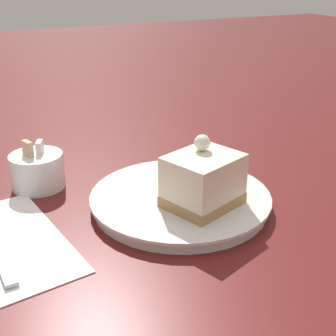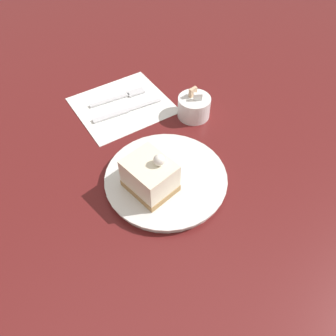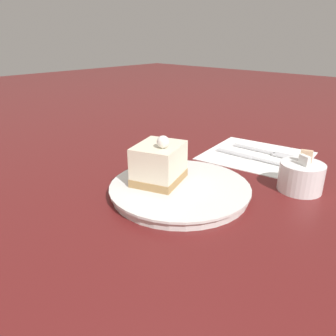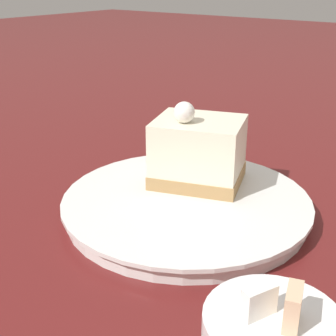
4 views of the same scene
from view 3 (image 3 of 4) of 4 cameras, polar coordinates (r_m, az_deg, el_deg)
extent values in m
plane|color=#5B1919|center=(0.58, -0.34, -4.34)|extent=(4.00, 4.00, 0.00)
cylinder|color=silver|center=(0.57, 2.07, -3.80)|extent=(0.24, 0.24, 0.02)
cylinder|color=silver|center=(0.57, 2.08, -3.18)|extent=(0.25, 0.25, 0.00)
cube|color=#AD8451|center=(0.59, -1.22, -1.51)|extent=(0.11, 0.10, 0.01)
cube|color=#EFE5C6|center=(0.57, -1.25, 1.60)|extent=(0.11, 0.10, 0.05)
sphere|color=white|center=(0.54, -1.07, 4.63)|extent=(0.02, 0.02, 0.02)
cube|color=white|center=(0.78, 15.20, 2.12)|extent=(0.23, 0.25, 0.00)
cube|color=silver|center=(0.82, 14.52, 3.28)|extent=(0.02, 0.11, 0.00)
cube|color=silver|center=(0.79, 19.37, 2.06)|extent=(0.02, 0.05, 0.00)
cube|color=silver|center=(0.78, 11.50, 2.53)|extent=(0.02, 0.09, 0.00)
cube|color=silver|center=(0.74, 17.56, 0.96)|extent=(0.01, 0.09, 0.00)
cylinder|color=white|center=(0.63, 22.14, -1.45)|extent=(0.08, 0.08, 0.05)
cube|color=#D8B28C|center=(0.63, 22.94, 1.81)|extent=(0.01, 0.02, 0.02)
cube|color=white|center=(0.61, 22.65, 1.14)|extent=(0.02, 0.02, 0.02)
camera|label=1|loc=(1.06, -9.77, 24.34)|focal=50.00mm
camera|label=2|loc=(0.57, -57.26, 41.73)|focal=35.00mm
camera|label=4|loc=(0.63, 44.70, 12.61)|focal=50.00mm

